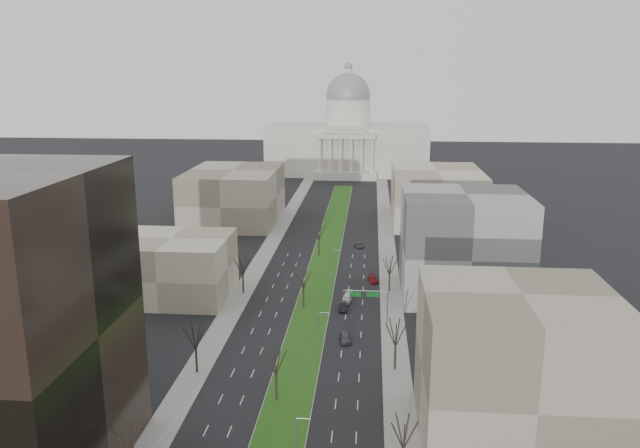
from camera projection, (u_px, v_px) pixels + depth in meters
The scene contains 27 objects.
ground at pixel (326, 256), 176.90m from camera, with size 600.00×600.00×0.00m, color black.
median at pixel (326, 257), 175.90m from camera, with size 8.00×222.03×0.20m.
sidewalk_left at pixel (248, 283), 154.11m from camera, with size 5.00×330.00×0.15m, color gray.
sidewalk_right at pixel (390, 287), 151.28m from camera, with size 5.00×330.00×0.15m, color gray.
capitol at pixel (348, 141), 317.70m from camera, with size 80.00×46.00×55.00m.
building_beige_left at pixel (173, 267), 144.02m from camera, with size 26.00×22.00×14.00m, color tan.
building_tan_right at pixel (516, 369), 86.47m from camera, with size 26.00×24.00×22.00m, color gray.
building_grey_right at pixel (463, 245), 144.19m from camera, with size 28.00×26.00×24.00m, color #595B5D.
building_far_left at pixel (234, 195), 216.26m from camera, with size 30.00×40.00×18.00m, color gray.
building_far_right at pixel (436, 196), 215.45m from camera, with size 30.00×40.00×18.00m, color tan.
tree_left_near at pixel (129, 437), 78.02m from camera, with size 5.10×5.10×9.18m.
tree_left_mid at pixel (195, 336), 106.95m from camera, with size 5.40×5.40×9.72m.
tree_left_far at pixel (243, 266), 145.69m from camera, with size 5.28×5.28×9.50m.
tree_right_near at pixel (404, 431), 79.10m from camera, with size 5.16×5.16×9.29m.
tree_right_mid at pixel (396, 332), 108.01m from camera, with size 5.52×5.52×9.94m.
tree_right_far at pixel (390, 265), 146.86m from camera, with size 5.04×5.04×9.07m.
tree_median_a at pixel (276, 360), 97.99m from camera, with size 5.40×5.40×9.72m.
tree_median_b at pixel (303, 278), 136.68m from camera, with size 5.40×5.40×9.72m.
tree_median_c at pixel (319, 232), 175.38m from camera, with size 5.40×5.40×9.72m.
streetlamp_median_b at pixel (320, 335), 112.56m from camera, with size 1.90×0.20×9.16m.
streetlamp_median_c at pixel (334, 267), 151.26m from camera, with size 1.90×0.20×9.16m.
mast_arm_signs at pixel (374, 300), 126.00m from camera, with size 9.12×0.24×8.09m.
car_grey_near at pixel (345, 337), 121.01m from camera, with size 1.92×4.78×1.63m, color #434449.
car_black at pixel (343, 307), 136.88m from camera, with size 1.68×4.83×1.59m, color black.
car_red at pixel (373, 279), 155.21m from camera, with size 1.98×4.88×1.42m, color maroon.
car_grey_far at pixel (359, 245), 185.66m from camera, with size 2.11×4.58×1.27m, color #424548.
box_van at pixel (348, 297), 142.45m from camera, with size 1.51×6.45×1.80m, color white.
Camera 1 is at (12.41, -49.10, 51.27)m, focal length 35.00 mm.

